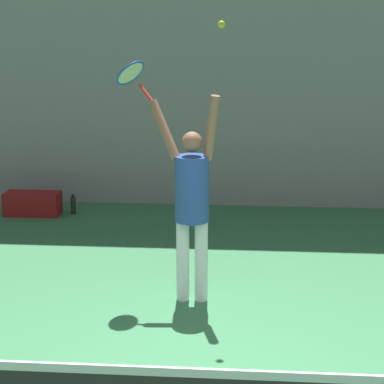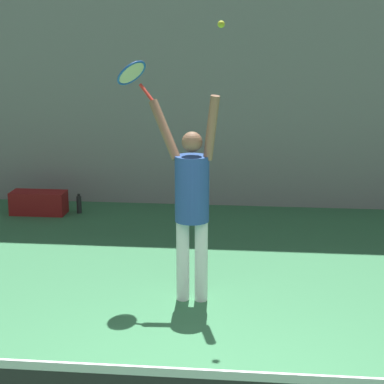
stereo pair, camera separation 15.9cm
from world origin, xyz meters
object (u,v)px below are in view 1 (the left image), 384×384
object	(u,v)px
tennis_player	(192,198)
tennis_racket	(132,75)
equipment_bag	(33,204)
tennis_ball	(222,24)
water_bottle	(73,205)

from	to	relation	value
tennis_player	tennis_racket	world-z (taller)	tennis_racket
tennis_racket	equipment_bag	bearing A→B (deg)	126.25
tennis_player	equipment_bag	bearing A→B (deg)	130.62
tennis_ball	equipment_bag	world-z (taller)	tennis_ball
tennis_racket	tennis_player	bearing A→B (deg)	-29.05
tennis_player	water_bottle	world-z (taller)	tennis_player
tennis_racket	tennis_ball	world-z (taller)	tennis_ball
tennis_ball	water_bottle	bearing A→B (deg)	125.25
tennis_player	equipment_bag	xyz separation A→B (m)	(-2.57, 2.99, -0.90)
equipment_bag	water_bottle	bearing A→B (deg)	9.65
tennis_racket	tennis_ball	xyz separation A→B (m)	(0.91, -0.47, 0.49)
tennis_racket	equipment_bag	world-z (taller)	tennis_racket
tennis_ball	equipment_bag	distance (m)	4.93
tennis_racket	water_bottle	distance (m)	3.71
tennis_racket	tennis_ball	bearing A→B (deg)	-27.46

